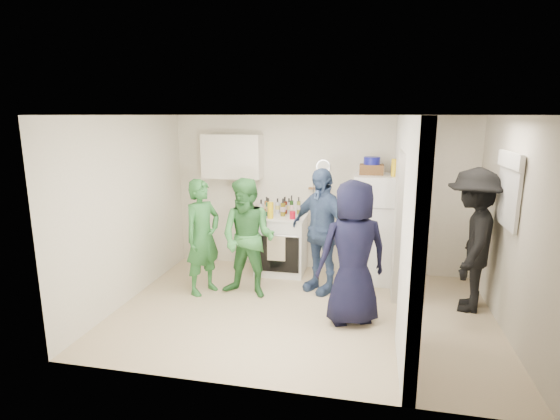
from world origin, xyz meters
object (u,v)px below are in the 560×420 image
at_px(yellow_cup_stack_top, 394,168).
at_px(person_green_left, 203,237).
at_px(stove, 281,244).
at_px(blue_bowl, 372,161).
at_px(fridge, 376,229).
at_px(person_green_center, 248,238).
at_px(person_nook, 472,240).
at_px(wicker_basket, 372,169).
at_px(person_navy, 353,253).
at_px(person_denim, 321,231).

bearing_deg(yellow_cup_stack_top, person_green_left, -161.32).
xyz_separation_m(stove, yellow_cup_stack_top, (1.69, -0.13, 1.29)).
xyz_separation_m(stove, blue_bowl, (1.37, 0.02, 1.37)).
bearing_deg(fridge, person_green_left, -157.65).
bearing_deg(person_green_center, person_nook, 12.64).
relative_size(wicker_basket, person_green_center, 0.21).
height_order(person_green_center, person_navy, person_navy).
height_order(person_denim, person_navy, person_denim).
relative_size(person_green_left, person_navy, 0.93).
distance_m(blue_bowl, person_green_center, 2.17).
bearing_deg(stove, wicker_basket, 0.84).
relative_size(wicker_basket, person_green_left, 0.21).
bearing_deg(fridge, yellow_cup_stack_top, -24.44).
distance_m(person_navy, person_nook, 1.63).
distance_m(wicker_basket, person_denim, 1.23).
height_order(wicker_basket, person_nook, person_nook).
bearing_deg(stove, person_green_left, -132.25).
distance_m(stove, person_nook, 2.83).
bearing_deg(stove, person_navy, -51.82).
relative_size(person_green_left, person_denim, 0.92).
xyz_separation_m(person_denim, person_navy, (0.49, -0.90, -0.01)).
bearing_deg(blue_bowl, person_nook, -32.91).
relative_size(wicker_basket, person_denim, 0.20).
xyz_separation_m(stove, person_green_left, (-0.92, -1.01, 0.35)).
bearing_deg(fridge, stove, 178.83).
xyz_separation_m(person_green_center, person_navy, (1.45, -0.52, 0.05)).
relative_size(person_navy, person_nook, 0.95).
distance_m(fridge, wicker_basket, 0.90).
xyz_separation_m(person_green_left, person_green_center, (0.66, 0.02, 0.01)).
xyz_separation_m(fridge, person_denim, (-0.77, -0.58, 0.08)).
distance_m(person_green_left, person_denim, 1.67).
height_order(person_green_left, person_navy, person_navy).
distance_m(blue_bowl, yellow_cup_stack_top, 0.36).
bearing_deg(person_green_center, person_navy, -10.46).
height_order(person_green_center, person_nook, person_nook).
height_order(person_green_left, person_denim, person_denim).
bearing_deg(yellow_cup_stack_top, stove, 175.60).
bearing_deg(stove, fridge, -1.17).
distance_m(blue_bowl, person_green_left, 2.71).
bearing_deg(person_denim, blue_bowl, 77.40).
height_order(wicker_basket, blue_bowl, blue_bowl).
bearing_deg(wicker_basket, person_nook, -32.91).
relative_size(person_green_center, person_denim, 0.93).
distance_m(fridge, yellow_cup_stack_top, 0.97).
height_order(person_green_center, person_denim, person_denim).
relative_size(fridge, person_green_left, 1.00).
relative_size(stove, person_denim, 0.53).
xyz_separation_m(stove, fridge, (1.47, -0.03, 0.34)).
height_order(fridge, yellow_cup_stack_top, yellow_cup_stack_top).
distance_m(stove, person_navy, 1.97).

